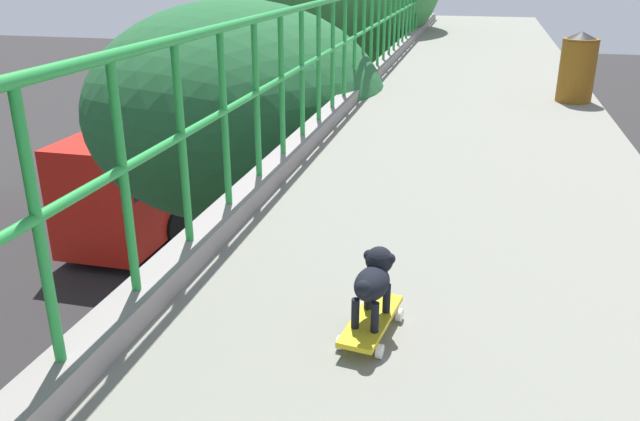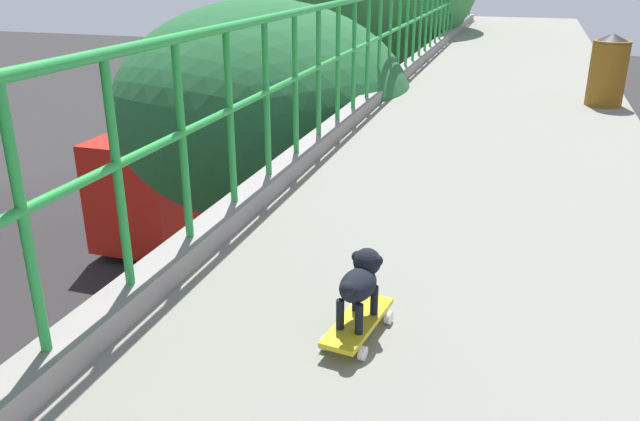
% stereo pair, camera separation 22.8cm
% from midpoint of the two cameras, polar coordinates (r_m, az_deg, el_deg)
% --- Properties ---
extents(car_silver_fifth, '(1.87, 4.40, 1.38)m').
position_cam_midpoint_polar(car_silver_fifth, '(13.49, -11.78, -10.55)').
color(car_silver_fifth, '#ABB2BC').
rests_on(car_silver_fifth, ground).
extents(city_bus, '(2.54, 10.78, 3.29)m').
position_cam_midpoint_polar(city_bus, '(21.62, -9.12, 5.44)').
color(city_bus, red).
rests_on(city_bus, ground).
extents(roadside_tree_mid, '(4.20, 4.20, 7.25)m').
position_cam_midpoint_polar(roadside_tree_mid, '(9.20, -4.33, 8.59)').
color(roadside_tree_mid, brown).
rests_on(roadside_tree_mid, ground).
extents(toy_skateboard, '(0.26, 0.52, 0.09)m').
position_cam_midpoint_polar(toy_skateboard, '(2.96, 5.64, -9.96)').
color(toy_skateboard, gold).
rests_on(toy_skateboard, overpass_deck).
extents(small_dog, '(0.18, 0.35, 0.31)m').
position_cam_midpoint_polar(small_dog, '(2.86, 5.91, -6.20)').
color(small_dog, black).
rests_on(small_dog, toy_skateboard).
extents(litter_bin, '(0.42, 0.42, 0.82)m').
position_cam_midpoint_polar(litter_bin, '(8.32, 25.00, 11.32)').
color(litter_bin, brown).
rests_on(litter_bin, overpass_deck).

